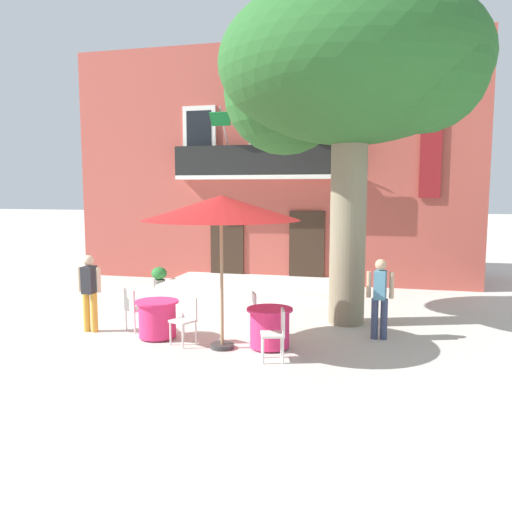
{
  "coord_description": "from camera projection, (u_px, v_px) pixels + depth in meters",
  "views": [
    {
      "loc": [
        4.62,
        -11.35,
        2.94
      ],
      "look_at": [
        1.29,
        1.47,
        1.3
      ],
      "focal_mm": 37.33,
      "sensor_mm": 36.0,
      "label": 1
    }
  ],
  "objects": [
    {
      "name": "cafe_table_middle",
      "position": [
        270.0,
        328.0,
        9.92
      ],
      "size": [
        0.86,
        0.86,
        0.76
      ],
      "color": "#E52D66",
      "rests_on": "ground"
    },
    {
      "name": "cafe_chair_near_tree_1",
      "position": [
        186.0,
        317.0,
        10.17
      ],
      "size": [
        0.53,
        0.53,
        0.91
      ],
      "color": "silver",
      "rests_on": "ground"
    },
    {
      "name": "entrance_step_platform",
      "position": [
        256.0,
        286.0,
        15.77
      ],
      "size": [
        5.27,
        2.62,
        0.25
      ],
      "primitive_type": "cube",
      "color": "silver",
      "rests_on": "ground"
    },
    {
      "name": "cafe_chair_middle_0",
      "position": [
        277.0,
        331.0,
        9.16
      ],
      "size": [
        0.5,
        0.5,
        0.91
      ],
      "color": "silver",
      "rests_on": "ground"
    },
    {
      "name": "cafe_chair_middle_1",
      "position": [
        259.0,
        312.0,
        10.63
      ],
      "size": [
        0.53,
        0.53,
        0.91
      ],
      "color": "silver",
      "rests_on": "ground"
    },
    {
      "name": "building_facade",
      "position": [
        280.0,
        167.0,
        18.49
      ],
      "size": [
        13.0,
        5.09,
        7.5
      ],
      "color": "#B24C42",
      "rests_on": "ground"
    },
    {
      "name": "cafe_table_near_tree",
      "position": [
        157.0,
        319.0,
        10.6
      ],
      "size": [
        0.86,
        0.86,
        0.76
      ],
      "color": "#E52D66",
      "rests_on": "ground"
    },
    {
      "name": "cafe_umbrella",
      "position": [
        221.0,
        208.0,
        9.64
      ],
      "size": [
        2.9,
        2.9,
        2.85
      ],
      "color": "#997A56",
      "rests_on": "ground"
    },
    {
      "name": "ground_planter_left",
      "position": [
        159.0,
        276.0,
        16.22
      ],
      "size": [
        0.46,
        0.46,
        0.62
      ],
      "color": "slate",
      "rests_on": "ground"
    },
    {
      "name": "pedestrian_near_entrance",
      "position": [
        380.0,
        294.0,
        10.46
      ],
      "size": [
        0.53,
        0.36,
        1.6
      ],
      "color": "#384260",
      "rests_on": "ground"
    },
    {
      "name": "ground_plane",
      "position": [
        187.0,
        317.0,
        12.41
      ],
      "size": [
        120.0,
        120.0,
        0.0
      ],
      "primitive_type": "plane",
      "color": "beige"
    },
    {
      "name": "cafe_chair_near_tree_0",
      "position": [
        134.0,
        307.0,
        11.07
      ],
      "size": [
        0.55,
        0.55,
        0.91
      ],
      "color": "silver",
      "rests_on": "ground"
    },
    {
      "name": "pedestrian_mid_plaza",
      "position": [
        90.0,
        289.0,
        11.03
      ],
      "size": [
        0.53,
        0.37,
        1.61
      ],
      "color": "gold",
      "rests_on": "ground"
    },
    {
      "name": "plane_tree",
      "position": [
        347.0,
        72.0,
        11.25
      ],
      "size": [
        5.82,
        5.11,
        7.3
      ],
      "color": "#7F755B",
      "rests_on": "ground"
    }
  ]
}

